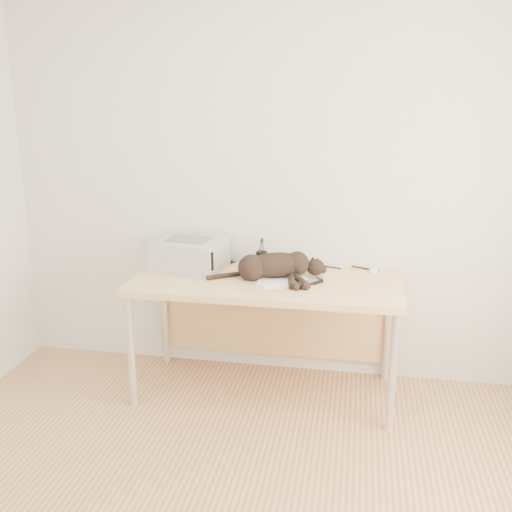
% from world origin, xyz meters
% --- Properties ---
extents(wall_back, '(3.50, 0.00, 3.50)m').
position_xyz_m(wall_back, '(0.00, 1.75, 1.30)').
color(wall_back, white).
rests_on(wall_back, floor).
extents(desk, '(1.60, 0.70, 0.74)m').
position_xyz_m(desk, '(0.00, 1.48, 0.61)').
color(desk, '#DAB87F').
rests_on(desk, floor).
extents(printer, '(0.46, 0.41, 0.20)m').
position_xyz_m(printer, '(-0.51, 1.54, 0.84)').
color(printer, '#AEAEB3').
rests_on(printer, desk).
extents(papers, '(0.35, 0.28, 0.01)m').
position_xyz_m(papers, '(0.11, 1.37, 0.74)').
color(papers, white).
rests_on(papers, desk).
extents(cat, '(0.72, 0.37, 0.16)m').
position_xyz_m(cat, '(0.04, 1.43, 0.81)').
color(cat, black).
rests_on(cat, desk).
extents(mug, '(0.14, 0.14, 0.10)m').
position_xyz_m(mug, '(0.04, 1.62, 0.79)').
color(mug, white).
rests_on(mug, desk).
extents(pen_cup, '(0.07, 0.07, 0.19)m').
position_xyz_m(pen_cup, '(-0.07, 1.65, 0.79)').
color(pen_cup, black).
rests_on(pen_cup, desk).
extents(remote_grey, '(0.07, 0.20, 0.02)m').
position_xyz_m(remote_grey, '(0.14, 1.53, 0.75)').
color(remote_grey, slate).
rests_on(remote_grey, desk).
extents(remote_black, '(0.16, 0.18, 0.02)m').
position_xyz_m(remote_black, '(0.26, 1.34, 0.75)').
color(remote_black, black).
rests_on(remote_black, desk).
extents(mouse, '(0.08, 0.11, 0.03)m').
position_xyz_m(mouse, '(0.64, 1.67, 0.76)').
color(mouse, white).
rests_on(mouse, desk).
extents(cable_tangle, '(1.36, 0.09, 0.01)m').
position_xyz_m(cable_tangle, '(0.00, 1.70, 0.75)').
color(cable_tangle, black).
rests_on(cable_tangle, desk).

